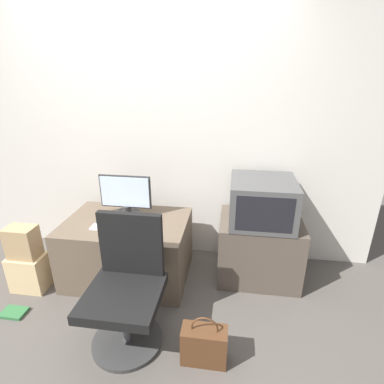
{
  "coord_description": "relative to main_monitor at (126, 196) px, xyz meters",
  "views": [
    {
      "loc": [
        0.81,
        -1.48,
        1.8
      ],
      "look_at": [
        0.46,
        0.95,
        0.82
      ],
      "focal_mm": 28.0,
      "sensor_mm": 36.0,
      "label": 1
    }
  ],
  "objects": [
    {
      "name": "side_stand",
      "position": [
        1.23,
        0.04,
        -0.46
      ],
      "size": [
        0.73,
        0.57,
        0.58
      ],
      "color": "#4C4238",
      "rests_on": "ground_plane"
    },
    {
      "name": "office_chair",
      "position": [
        0.27,
        -0.82,
        -0.35
      ],
      "size": [
        0.51,
        0.51,
        0.92
      ],
      "color": "#333333",
      "rests_on": "ground_plane"
    },
    {
      "name": "cardboard_box_upper",
      "position": [
        -0.77,
        -0.44,
        -0.28
      ],
      "size": [
        0.24,
        0.17,
        0.28
      ],
      "color": "#A3845B",
      "rests_on": "cardboard_box_lower"
    },
    {
      "name": "book",
      "position": [
        -0.72,
        -0.76,
        -0.74
      ],
      "size": [
        0.19,
        0.13,
        0.02
      ],
      "color": "#2D6638",
      "rests_on": "ground_plane"
    },
    {
      "name": "crt_tv",
      "position": [
        1.22,
        0.02,
        0.02
      ],
      "size": [
        0.55,
        0.55,
        0.38
      ],
      "color": "#474747",
      "rests_on": "side_stand"
    },
    {
      "name": "ground_plane",
      "position": [
        0.15,
        -0.93,
        -0.75
      ],
      "size": [
        12.0,
        12.0,
        0.0
      ],
      "primitive_type": "plane",
      "color": "#4C4742"
    },
    {
      "name": "desk",
      "position": [
        0.04,
        -0.14,
        -0.46
      ],
      "size": [
        1.09,
        0.74,
        0.57
      ],
      "color": "brown",
      "rests_on": "ground_plane"
    },
    {
      "name": "mouse",
      "position": [
        0.23,
        -0.32,
        -0.16
      ],
      "size": [
        0.06,
        0.04,
        0.03
      ],
      "color": "silver",
      "rests_on": "desk"
    },
    {
      "name": "handbag",
      "position": [
        0.83,
        -0.95,
        -0.61
      ],
      "size": [
        0.3,
        0.14,
        0.37
      ],
      "color": "#4C2D19",
      "rests_on": "ground_plane"
    },
    {
      "name": "wall_back",
      "position": [
        0.15,
        0.4,
        0.55
      ],
      "size": [
        4.4,
        0.05,
        2.6
      ],
      "color": "beige",
      "rests_on": "ground_plane"
    },
    {
      "name": "cardboard_box_lower",
      "position": [
        -0.77,
        -0.44,
        -0.59
      ],
      "size": [
        0.3,
        0.21,
        0.33
      ],
      "color": "#D1B27F",
      "rests_on": "ground_plane"
    },
    {
      "name": "keyboard",
      "position": [
        -0.03,
        -0.29,
        -0.17
      ],
      "size": [
        0.36,
        0.1,
        0.01
      ],
      "color": "white",
      "rests_on": "desk"
    },
    {
      "name": "main_monitor",
      "position": [
        0.0,
        0.0,
        0.0
      ],
      "size": [
        0.48,
        0.24,
        0.38
      ],
      "color": "#2D2D2D",
      "rests_on": "desk"
    }
  ]
}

